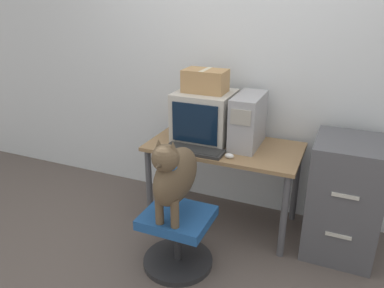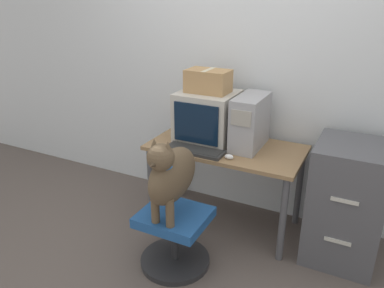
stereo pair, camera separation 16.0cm
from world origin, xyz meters
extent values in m
plane|color=#564C47|center=(0.00, 0.00, 0.00)|extent=(12.00, 12.00, 0.00)
cube|color=silver|center=(0.00, 0.70, 1.30)|extent=(8.00, 0.05, 2.60)
cube|color=olive|center=(0.00, 0.32, 0.69)|extent=(1.20, 0.63, 0.03)
cylinder|color=#4C4C51|center=(-0.55, 0.05, 0.34)|extent=(0.05, 0.05, 0.67)
cylinder|color=#4C4C51|center=(0.55, 0.05, 0.34)|extent=(0.05, 0.05, 0.67)
cylinder|color=#4C4C51|center=(-0.55, 0.58, 0.34)|extent=(0.05, 0.05, 0.67)
cylinder|color=#4C4C51|center=(0.55, 0.58, 0.34)|extent=(0.05, 0.05, 0.67)
cube|color=#B7B2A8|center=(-0.20, 0.38, 0.90)|extent=(0.45, 0.42, 0.40)
cube|color=black|center=(-0.20, 0.17, 0.90)|extent=(0.37, 0.01, 0.31)
cube|color=#99999E|center=(0.16, 0.39, 0.91)|extent=(0.20, 0.43, 0.41)
cube|color=#9E998E|center=(0.16, 0.17, 1.00)|extent=(0.15, 0.01, 0.11)
cube|color=#2D2D2D|center=(-0.17, 0.10, 0.71)|extent=(0.46, 0.17, 0.02)
cube|color=#292928|center=(-0.17, 0.10, 0.73)|extent=(0.42, 0.14, 0.00)
ellipsoid|color=silver|center=(0.11, 0.09, 0.72)|extent=(0.07, 0.04, 0.04)
cylinder|color=#262628|center=(-0.11, -0.33, 0.02)|extent=(0.50, 0.50, 0.04)
cylinder|color=#262628|center=(-0.11, -0.33, 0.20)|extent=(0.05, 0.05, 0.31)
cube|color=#1E4C8C|center=(-0.11, -0.33, 0.39)|extent=(0.46, 0.41, 0.07)
ellipsoid|color=brown|center=(-0.11, -0.34, 0.71)|extent=(0.20, 0.52, 0.36)
cylinder|color=brown|center=(-0.17, -0.48, 0.52)|extent=(0.06, 0.06, 0.20)
cylinder|color=brown|center=(-0.06, -0.48, 0.52)|extent=(0.06, 0.06, 0.20)
sphere|color=brown|center=(-0.11, -0.48, 0.90)|extent=(0.17, 0.17, 0.17)
cone|color=#3E3123|center=(-0.11, -0.56, 0.89)|extent=(0.08, 0.09, 0.08)
cone|color=brown|center=(-0.16, -0.47, 0.97)|extent=(0.06, 0.06, 0.08)
cone|color=brown|center=(-0.06, -0.47, 0.97)|extent=(0.06, 0.06, 0.08)
torus|color=blue|center=(-0.11, -0.46, 0.83)|extent=(0.13, 0.13, 0.02)
cube|color=#4C4C51|center=(0.93, 0.31, 0.44)|extent=(0.49, 0.53, 0.88)
cube|color=beige|center=(0.93, 0.04, 0.60)|extent=(0.17, 0.01, 0.02)
cube|color=beige|center=(0.93, 0.04, 0.29)|extent=(0.17, 0.01, 0.02)
cube|color=#A87F51|center=(-0.20, 0.38, 1.19)|extent=(0.33, 0.21, 0.18)
cube|color=beige|center=(-0.20, 0.38, 1.28)|extent=(0.04, 0.21, 0.00)
camera|label=1|loc=(0.85, -2.31, 1.83)|focal=35.00mm
camera|label=2|loc=(1.00, -2.25, 1.83)|focal=35.00mm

